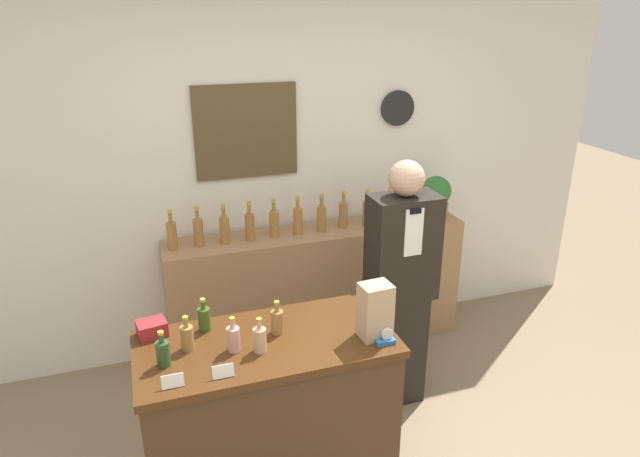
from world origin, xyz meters
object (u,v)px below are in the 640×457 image
paper_bag (375,311)px  potted_plant (436,196)px  shopkeeper (400,287)px  tape_dispenser (385,338)px

paper_bag → potted_plant: bearing=51.8°
potted_plant → paper_bag: bearing=-128.2°
shopkeeper → potted_plant: shopkeeper is taller
potted_plant → tape_dispenser: (-1.10, -1.50, -0.10)m
potted_plant → paper_bag: size_ratio=1.16×
shopkeeper → tape_dispenser: size_ratio=17.65×
potted_plant → tape_dispenser: size_ratio=3.44×
shopkeeper → tape_dispenser: bearing=-121.4°
shopkeeper → paper_bag: bearing=-125.2°
potted_plant → paper_bag: potted_plant is taller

